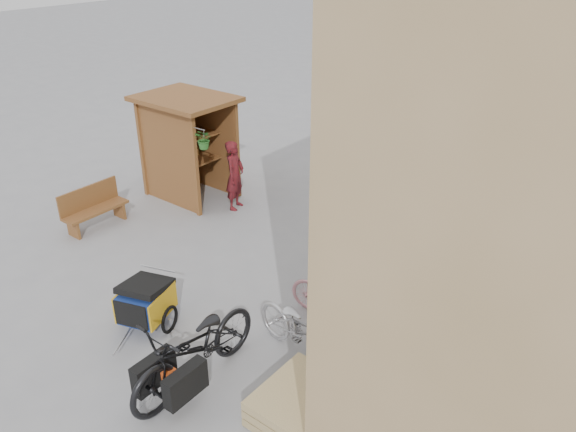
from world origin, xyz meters
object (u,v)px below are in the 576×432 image
Objects in this scene: bench at (93,207)px; bike_5 at (409,236)px; shopping_carts at (515,179)px; person_kiosk at (235,175)px; child_trailer at (145,301)px; bike_0 at (304,331)px; pallet_stack at (301,404)px; bike_2 at (364,273)px; bike_1 at (332,295)px; bike_3 at (378,260)px; kiosk at (185,133)px; bike_6 at (440,223)px; cargo_bike at (195,350)px; bike_4 at (404,242)px; bike_7 at (440,210)px.

bike_5 is (5.85, 3.03, -0.01)m from bench.
person_kiosk is (-4.91, -4.02, 0.15)m from shopping_carts.
shopping_carts is 8.64m from child_trailer.
person_kiosk is at bearing 54.45° from bench.
bike_0 reaches higher than child_trailer.
bike_2 reaches higher than pallet_stack.
bike_1 is at bearing 113.80° from pallet_stack.
shopping_carts is at bearing -8.40° from bike_2.
kiosk is at bearing 81.79° from bike_3.
bike_0 is 4.44m from bike_6.
child_trailer is at bearing -110.93° from shopping_carts.
shopping_carts is at bearing 90.00° from pallet_stack.
cargo_bike is 4.73m from bike_4.
shopping_carts is (-0.00, 8.07, 0.44)m from pallet_stack.
shopping_carts is 1.17× the size of bike_3.
bike_2 is at bearing -9.96° from bike_1.
child_trailer is 0.93× the size of person_kiosk.
shopping_carts is at bearing 33.77° from kiosk.
shopping_carts is 0.91× the size of cargo_bike.
kiosk is 1.41× the size of bike_3.
person_kiosk is at bearing 99.33° from bike_6.
bike_7 is (0.07, 2.87, 0.13)m from bike_2.
bike_7 is (5.89, 4.30, 0.06)m from bench.
kiosk is 1.45× the size of bike_4.
bike_3 is (-0.13, 2.33, 0.04)m from bike_0.
bike_5 is at bearing 0.19° from bike_2.
bike_3 is (-0.78, -4.80, -0.11)m from shopping_carts.
bench is 6.00m from bike_2.
bike_7 reaches higher than bike_0.
bike_0 reaches higher than bike_1.
shopping_carts is 3.89m from bike_4.
bike_7 is (-0.00, 1.55, 0.07)m from bike_4.
person_kiosk reaches higher than child_trailer.
person_kiosk is (-3.40, 4.45, 0.21)m from cargo_bike.
bike_4 reaches higher than bike_5.
person_kiosk is 4.21m from bike_3.
cargo_bike is 2.49m from bike_1.
kiosk reaches higher than pallet_stack.
bike_7 is (4.14, 1.77, -0.28)m from person_kiosk.
bike_6 is at bearing -20.98° from bike_5.
bike_0 is 4.87m from bike_7.
bike_1 is 1.01× the size of bike_5.
child_trailer is (3.19, -3.87, -1.07)m from kiosk.
child_trailer is 0.79× the size of bike_0.
kiosk reaches higher than shopping_carts.
pallet_stack is 0.70× the size of bike_4.
kiosk is 1.09× the size of cargo_bike.
child_trailer is at bearing 143.78° from bike_2.
bench is (-0.40, -2.36, -1.09)m from kiosk.
bench is 0.82× the size of bike_7.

